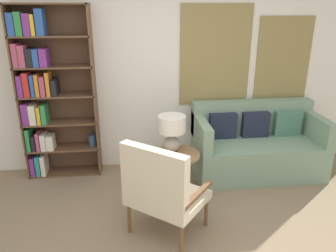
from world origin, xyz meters
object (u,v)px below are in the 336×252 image
couch (256,146)px  side_table (176,157)px  table_lamp (172,129)px  armchair (161,188)px  bookshelf (46,92)px

couch → side_table: (-1.14, -0.41, 0.09)m
side_table → table_lamp: (-0.05, 0.08, 0.32)m
side_table → table_lamp: bearing=118.4°
armchair → side_table: size_ratio=1.76×
bookshelf → couch: size_ratio=1.31×
bookshelf → table_lamp: 1.65m
couch → table_lamp: size_ratio=3.75×
bookshelf → side_table: bearing=-22.7°
bookshelf → couch: bookshelf is taller
couch → side_table: size_ratio=2.97×
armchair → table_lamp: (0.22, 0.89, 0.24)m
armchair → side_table: 0.85m
side_table → table_lamp: 0.34m
armchair → couch: size_ratio=0.59×
couch → table_lamp: 1.30m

